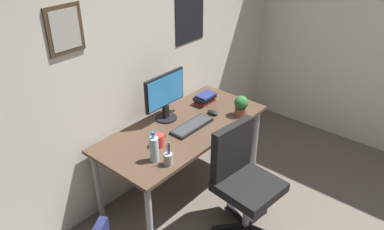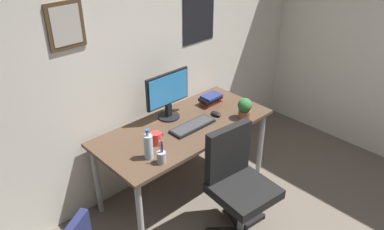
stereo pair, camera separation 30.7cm
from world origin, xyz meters
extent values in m
cube|color=silver|center=(0.00, 2.15, 1.30)|extent=(4.40, 0.08, 2.60)
cube|color=#4C3823|center=(-0.59, 2.11, 1.69)|extent=(0.28, 0.02, 0.34)
cube|color=beige|center=(-0.59, 2.09, 1.69)|extent=(0.22, 0.00, 0.28)
cube|color=black|center=(0.72, 2.11, 1.55)|extent=(0.40, 0.01, 0.56)
cube|color=#4C3828|center=(0.16, 1.70, 0.71)|extent=(1.61, 0.74, 0.03)
cylinder|color=#9EA0A5|center=(-0.59, 1.39, 0.35)|extent=(0.05, 0.05, 0.70)
cylinder|color=#9EA0A5|center=(0.90, 1.39, 0.35)|extent=(0.05, 0.05, 0.70)
cylinder|color=#9EA0A5|center=(-0.59, 2.01, 0.35)|extent=(0.05, 0.05, 0.70)
cylinder|color=#9EA0A5|center=(0.90, 2.01, 0.35)|extent=(0.05, 0.05, 0.70)
cube|color=black|center=(0.13, 0.97, 0.46)|extent=(0.51, 0.51, 0.08)
cube|color=black|center=(0.15, 1.17, 0.72)|extent=(0.43, 0.11, 0.45)
cylinder|color=#9EA0A5|center=(0.13, 0.97, 0.21)|extent=(0.07, 0.07, 0.42)
cube|color=black|center=(0.26, 0.96, 0.04)|extent=(0.28, 0.07, 0.03)
cylinder|color=black|center=(0.40, 0.94, 0.02)|extent=(0.04, 0.04, 0.04)
cube|color=black|center=(0.18, 1.10, 0.04)|extent=(0.15, 0.27, 0.03)
cylinder|color=black|center=(0.24, 1.23, 0.02)|extent=(0.04, 0.04, 0.04)
cube|color=black|center=(0.02, 1.07, 0.04)|extent=(0.23, 0.22, 0.03)
cylinder|color=black|center=(0.16, 1.91, 0.74)|extent=(0.20, 0.20, 0.01)
cube|color=black|center=(0.16, 1.91, 0.80)|extent=(0.05, 0.04, 0.12)
cube|color=black|center=(0.16, 1.92, 1.01)|extent=(0.46, 0.02, 0.30)
cube|color=#338CD8|center=(0.16, 1.90, 1.01)|extent=(0.43, 0.00, 0.27)
cube|color=black|center=(0.19, 1.63, 0.74)|extent=(0.43, 0.15, 0.02)
cube|color=#38383A|center=(0.19, 1.63, 0.75)|extent=(0.41, 0.13, 0.00)
ellipsoid|color=black|center=(0.49, 1.63, 0.75)|extent=(0.06, 0.11, 0.04)
cylinder|color=silver|center=(-0.36, 1.53, 0.83)|extent=(0.07, 0.07, 0.20)
cylinder|color=silver|center=(-0.36, 1.53, 0.95)|extent=(0.03, 0.03, 0.04)
cylinder|color=#2659B2|center=(-0.36, 1.53, 0.97)|extent=(0.03, 0.03, 0.01)
cylinder|color=red|center=(-0.20, 1.65, 0.78)|extent=(0.09, 0.09, 0.10)
torus|color=red|center=(-0.15, 1.65, 0.79)|extent=(0.05, 0.01, 0.05)
cylinder|color=brown|center=(0.65, 1.43, 0.77)|extent=(0.11, 0.11, 0.07)
sphere|color=#2D6B33|center=(0.65, 1.43, 0.86)|extent=(0.13, 0.13, 0.13)
ellipsoid|color=#287A38|center=(0.62, 1.46, 0.86)|extent=(0.07, 0.08, 0.02)
ellipsoid|color=#287A38|center=(0.68, 1.45, 0.86)|extent=(0.07, 0.08, 0.02)
ellipsoid|color=#287A38|center=(0.62, 1.40, 0.88)|extent=(0.08, 0.07, 0.02)
cylinder|color=#9EA0A5|center=(-0.33, 1.42, 0.78)|extent=(0.07, 0.07, 0.09)
cylinder|color=#263FBF|center=(-0.33, 1.41, 0.85)|extent=(0.01, 0.01, 0.13)
cylinder|color=red|center=(-0.33, 1.41, 0.85)|extent=(0.01, 0.01, 0.13)
cylinder|color=black|center=(-0.32, 1.41, 0.85)|extent=(0.01, 0.01, 0.13)
cylinder|color=#9EA0A5|center=(-0.32, 1.42, 0.86)|extent=(0.01, 0.03, 0.14)
cylinder|color=#9EA0A5|center=(-0.34, 1.42, 0.86)|extent=(0.01, 0.02, 0.14)
cube|color=#B22D28|center=(0.64, 1.84, 0.74)|extent=(0.21, 0.12, 0.02)
cube|color=#26727A|center=(0.63, 1.84, 0.76)|extent=(0.15, 0.12, 0.02)
cube|color=black|center=(0.62, 1.83, 0.79)|extent=(0.21, 0.13, 0.03)
cube|color=navy|center=(0.63, 1.82, 0.82)|extent=(0.19, 0.13, 0.02)
camera|label=1|loc=(-1.98, -0.21, 2.46)|focal=35.62mm
camera|label=2|loc=(-1.77, -0.44, 2.46)|focal=35.62mm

